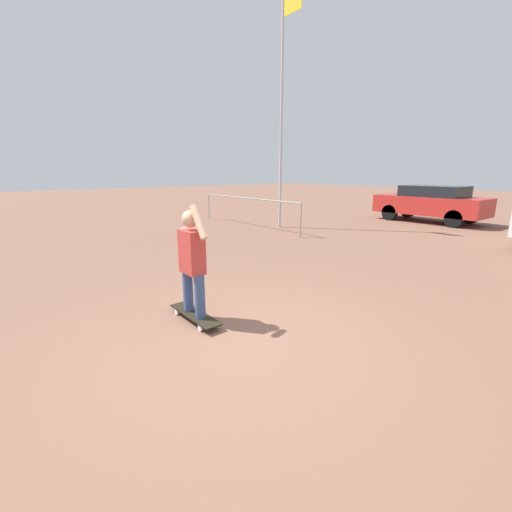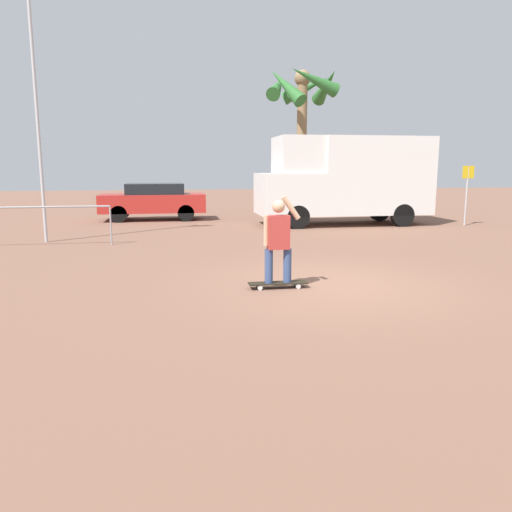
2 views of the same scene
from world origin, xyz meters
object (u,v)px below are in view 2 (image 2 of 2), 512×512
object	(u,v)px
person_skateboarder	(278,237)
camper_van	(346,178)
parked_car_red	(153,200)
flagpole	(37,87)
skateboard	(278,283)
palm_tree_near_van	(302,97)
street_sign	(467,187)

from	to	relation	value
person_skateboarder	camper_van	distance (m)	10.40
parked_car_red	flagpole	distance (m)	7.18
skateboard	flagpole	bearing A→B (deg)	128.99
person_skateboarder	parked_car_red	size ratio (longest dim) A/B	0.37
skateboard	camper_van	distance (m)	10.50
person_skateboarder	palm_tree_near_van	xyz separation A→B (m)	(4.35, 14.92, 4.37)
camper_van	palm_tree_near_van	distance (m)	6.66
palm_tree_near_van	flagpole	world-z (taller)	flagpole
camper_van	street_sign	bearing A→B (deg)	-15.28
parked_car_red	flagpole	world-z (taller)	flagpole
skateboard	flagpole	distance (m)	9.27
camper_van	street_sign	xyz separation A→B (m)	(4.13, -1.13, -0.32)
palm_tree_near_van	flagpole	distance (m)	12.83
person_skateboarder	parked_car_red	bearing A→B (deg)	101.44
flagpole	street_sign	world-z (taller)	flagpole
skateboard	street_sign	world-z (taller)	street_sign
skateboard	person_skateboarder	bearing A→B (deg)	-180.00
person_skateboarder	skateboard	bearing A→B (deg)	0.00
parked_car_red	street_sign	xyz separation A→B (m)	(11.16, -3.95, 0.61)
palm_tree_near_van	street_sign	world-z (taller)	palm_tree_near_van
skateboard	parked_car_red	world-z (taller)	parked_car_red
person_skateboarder	street_sign	xyz separation A→B (m)	(8.71, 8.18, 0.49)
person_skateboarder	palm_tree_near_van	world-z (taller)	palm_tree_near_van
skateboard	person_skateboarder	size ratio (longest dim) A/B	0.68
person_skateboarder	flagpole	world-z (taller)	flagpole
street_sign	palm_tree_near_van	bearing A→B (deg)	122.84
person_skateboarder	palm_tree_near_van	distance (m)	16.15
camper_van	parked_car_red	distance (m)	7.63
skateboard	parked_car_red	distance (m)	12.39
parked_car_red	flagpole	xyz separation A→B (m)	(-2.77, -5.67, 3.42)
parked_car_red	palm_tree_near_van	world-z (taller)	palm_tree_near_van
street_sign	skateboard	bearing A→B (deg)	-136.80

